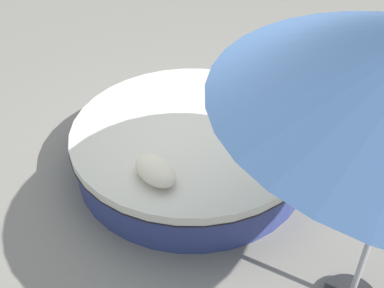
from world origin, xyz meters
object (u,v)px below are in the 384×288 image
(throw_pillow_1, at_px, (272,136))
(patio_chair, at_px, (348,61))
(round_bed, at_px, (192,147))
(throw_pillow_0, at_px, (155,171))

(throw_pillow_1, bearing_deg, patio_chair, 105.47)
(round_bed, bearing_deg, throw_pillow_1, 33.54)
(throw_pillow_0, xyz_separation_m, throw_pillow_1, (0.30, 1.20, 0.01))
(throw_pillow_0, height_order, patio_chair, patio_chair)
(throw_pillow_0, distance_m, throw_pillow_1, 1.24)
(round_bed, relative_size, throw_pillow_0, 5.28)
(throw_pillow_0, relative_size, throw_pillow_1, 1.02)
(round_bed, bearing_deg, throw_pillow_0, -62.08)
(throw_pillow_1, height_order, patio_chair, patio_chair)
(round_bed, distance_m, throw_pillow_1, 0.90)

